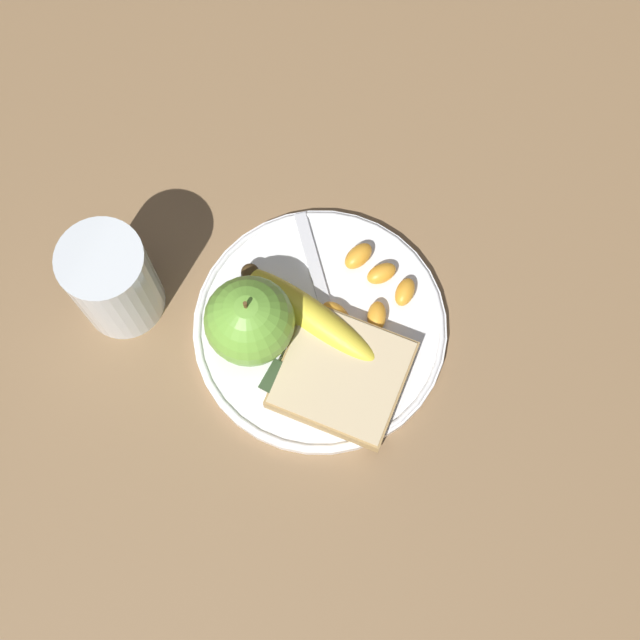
% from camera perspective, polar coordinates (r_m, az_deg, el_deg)
% --- Properties ---
extents(ground_plane, '(3.00, 3.00, 0.00)m').
position_cam_1_polar(ground_plane, '(0.87, -0.00, -0.65)').
color(ground_plane, olive).
extents(plate, '(0.24, 0.24, 0.01)m').
position_cam_1_polar(plate, '(0.86, -0.00, -0.49)').
color(plate, white).
rests_on(plate, ground_plane).
extents(juice_glass, '(0.08, 0.08, 0.11)m').
position_cam_1_polar(juice_glass, '(0.85, -13.07, 2.38)').
color(juice_glass, silver).
rests_on(juice_glass, ground_plane).
extents(apple, '(0.08, 0.08, 0.09)m').
position_cam_1_polar(apple, '(0.82, -4.54, -0.07)').
color(apple, '#72B23D').
rests_on(apple, plate).
extents(banana, '(0.16, 0.05, 0.03)m').
position_cam_1_polar(banana, '(0.84, -0.72, 0.37)').
color(banana, yellow).
rests_on(banana, plate).
extents(bread_slice, '(0.13, 0.12, 0.02)m').
position_cam_1_polar(bread_slice, '(0.83, 1.42, -3.54)').
color(bread_slice, '#AB8751').
rests_on(bread_slice, plate).
extents(fork, '(0.15, 0.16, 0.00)m').
position_cam_1_polar(fork, '(0.86, 0.61, -0.03)').
color(fork, silver).
rests_on(fork, plate).
extents(jam_packet, '(0.04, 0.03, 0.02)m').
position_cam_1_polar(jam_packet, '(0.83, -2.42, -4.09)').
color(jam_packet, silver).
rests_on(jam_packet, plate).
extents(orange_segment_0, '(0.03, 0.03, 0.02)m').
position_cam_1_polar(orange_segment_0, '(0.85, 3.65, 0.24)').
color(orange_segment_0, '#F9A32D').
rests_on(orange_segment_0, plate).
extents(orange_segment_1, '(0.03, 0.04, 0.02)m').
position_cam_1_polar(orange_segment_1, '(0.87, 3.96, 2.99)').
color(orange_segment_1, '#F9A32D').
rests_on(orange_segment_1, plate).
extents(orange_segment_2, '(0.04, 0.03, 0.02)m').
position_cam_1_polar(orange_segment_2, '(0.85, 1.05, 0.31)').
color(orange_segment_2, '#F9A32D').
rests_on(orange_segment_2, plate).
extents(orange_segment_3, '(0.03, 0.04, 0.02)m').
position_cam_1_polar(orange_segment_3, '(0.87, 2.34, 4.18)').
color(orange_segment_3, '#F9A32D').
rests_on(orange_segment_3, plate).
extents(orange_segment_4, '(0.02, 0.03, 0.02)m').
position_cam_1_polar(orange_segment_4, '(0.86, 5.46, 1.80)').
color(orange_segment_4, '#F9A32D').
rests_on(orange_segment_4, plate).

